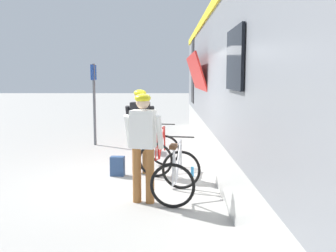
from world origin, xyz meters
The scene contains 9 objects.
ground_plane centered at (0.00, 0.00, 0.00)m, with size 80.00×80.00×0.00m, color #A09E99.
train_car centered at (2.93, 0.61, 1.97)m, with size 3.30×16.63×3.88m.
cyclist_near_in_white centered at (0.14, -1.27, 1.05)m, with size 0.65×0.40×1.76m.
cyclist_far_in_dark centered at (-0.04, 0.60, 1.05)m, with size 0.64×0.37×1.76m.
bicycle_near_silver centered at (0.69, -1.05, 0.40)m, with size 0.88×1.17×0.99m.
bicycle_far_red centered at (0.37, 0.78, 0.40)m, with size 0.89×1.18×0.99m.
backpack_on_platform centered at (-0.50, 0.40, 0.20)m, with size 0.28×0.18×0.40m, color navy.
water_bottle_near_the_bikes centered at (1.03, 0.32, 0.10)m, with size 0.06×0.06×0.20m, color #338CCC.
platform_sign_post centered at (-1.64, 3.95, 1.62)m, with size 0.08×0.70×2.40m.
Camera 1 is at (0.54, -7.19, 2.02)m, focal length 40.41 mm.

